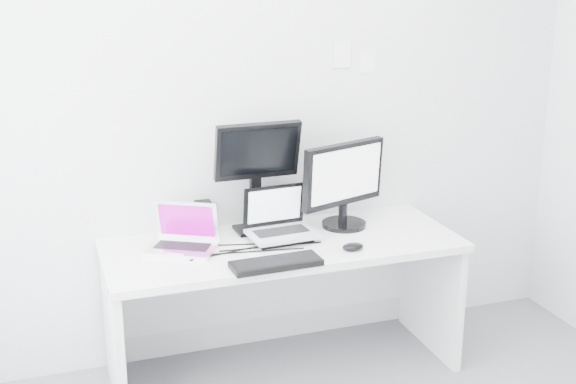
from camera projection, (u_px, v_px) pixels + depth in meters
name	position (u px, v px, depth m)	size (l,w,h in m)	color
back_wall	(262.00, 109.00, 3.96)	(3.60, 3.60, 0.00)	silver
desk	(283.00, 308.00, 3.93)	(1.80, 0.70, 0.73)	white
macbook	(181.00, 228.00, 3.67)	(0.32, 0.24, 0.24)	silver
speaker	(204.00, 216.00, 3.95)	(0.08, 0.08, 0.16)	black
dell_laptop	(282.00, 215.00, 3.80)	(0.33, 0.26, 0.28)	silver
rear_monitor	(257.00, 175.00, 3.90)	(0.45, 0.16, 0.61)	black
samsung_monitor	(345.00, 184.00, 3.98)	(0.52, 0.24, 0.48)	black
keyboard	(276.00, 263.00, 3.51)	(0.43, 0.15, 0.03)	black
mouse	(353.00, 247.00, 3.71)	(0.11, 0.07, 0.04)	black
wall_note_0	(342.00, 54.00, 4.01)	(0.10, 0.00, 0.14)	white
wall_note_1	(368.00, 61.00, 4.07)	(0.09, 0.00, 0.13)	white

